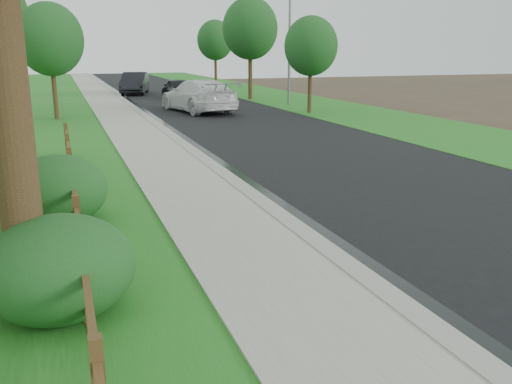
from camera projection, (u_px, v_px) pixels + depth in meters
name	position (u px, v px, depth m)	size (l,w,h in m)	color
road	(182.00, 98.00, 38.94)	(8.00, 90.00, 0.02)	black
curb	(122.00, 100.00, 37.56)	(0.40, 90.00, 0.12)	gray
wet_gutter	(128.00, 100.00, 37.68)	(0.50, 90.00, 0.00)	black
sidewalk	(103.00, 100.00, 37.13)	(2.20, 90.00, 0.10)	gray
grass_strip	(74.00, 101.00, 36.52)	(1.60, 90.00, 0.06)	#20611B
verge_far	(271.00, 96.00, 41.20)	(6.00, 90.00, 0.04)	#20611B
ranch_fence	(75.00, 204.00, 10.08)	(0.12, 16.92, 1.10)	#442C16
white_suv	(198.00, 96.00, 30.35)	(2.52, 6.21, 1.80)	silver
dark_car_mid	(177.00, 88.00, 38.73)	(1.70, 4.23, 1.44)	black
dark_car_far	(135.00, 83.00, 42.73)	(1.78, 5.09, 1.68)	black
streetlight	(288.00, 32.00, 33.20)	(1.74, 0.84, 7.92)	slate
shrub_b	(59.00, 268.00, 6.98)	(1.95, 1.95, 1.37)	#1B4B1B
shrub_c	(58.00, 190.00, 10.75)	(1.96, 1.96, 1.41)	#1B4B1B
tree_near_left	(50.00, 40.00, 26.08)	(3.19, 3.19, 5.65)	#392517
tree_near_right	(311.00, 46.00, 29.01)	(2.88, 2.88, 5.18)	#392517
tree_mid_right	(250.00, 29.00, 37.05)	(3.81, 3.81, 6.90)	#392517
tree_far_right	(215.00, 40.00, 49.63)	(3.30, 3.30, 6.08)	#392517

